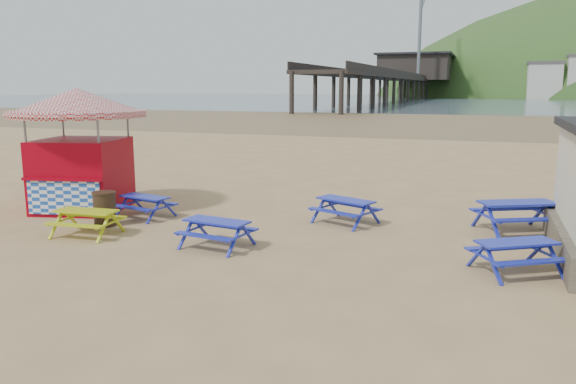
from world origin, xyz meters
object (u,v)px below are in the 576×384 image
at_px(picnic_table_yellow, 87,223).
at_px(picnic_table_blue_b, 345,211).
at_px(ice_cream_kiosk, 80,134).
at_px(litter_bin, 105,208).
at_px(picnic_table_blue_a, 145,207).

bearing_deg(picnic_table_yellow, picnic_table_blue_b, 26.18).
bearing_deg(picnic_table_blue_b, ice_cream_kiosk, -151.10).
height_order(ice_cream_kiosk, litter_bin, ice_cream_kiosk).
height_order(picnic_table_blue_a, litter_bin, litter_bin).
height_order(picnic_table_blue_b, litter_bin, litter_bin).
xyz_separation_m(picnic_table_yellow, litter_bin, (-0.22, 1.06, 0.15)).
bearing_deg(ice_cream_kiosk, picnic_table_blue_a, -20.41).
distance_m(picnic_table_blue_b, picnic_table_yellow, 7.20).
bearing_deg(picnic_table_blue_a, ice_cream_kiosk, -174.36).
bearing_deg(picnic_table_blue_b, picnic_table_blue_a, -145.39).
height_order(picnic_table_blue_b, picnic_table_yellow, picnic_table_blue_b).
distance_m(picnic_table_blue_a, ice_cream_kiosk, 3.30).
xyz_separation_m(picnic_table_blue_b, picnic_table_yellow, (-6.23, -3.62, -0.01)).
bearing_deg(ice_cream_kiosk, picnic_table_blue_b, -6.60).
relative_size(picnic_table_yellow, ice_cream_kiosk, 0.33).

